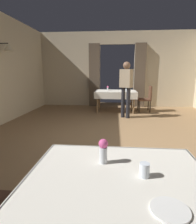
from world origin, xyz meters
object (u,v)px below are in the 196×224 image
dining_table_near (118,190)px  plate_near_c (170,210)px  dining_table_mid (116,93)px  glass_mid_b (127,90)px  flower_vase_near (103,150)px  glass_near_b (144,170)px  person_waiter_by_doorway (126,85)px  chair_mid_right (147,97)px  flower_vase_mid (108,88)px

dining_table_near → plate_near_c: size_ratio=6.30×
dining_table_mid → glass_mid_b: 0.42m
dining_table_mid → plate_near_c: plate_near_c is taller
flower_vase_near → glass_mid_b: flower_vase_near is taller
glass_near_b → person_waiter_by_doorway: size_ratio=0.06×
dining_table_mid → chair_mid_right: bearing=4.1°
flower_vase_mid → plate_near_c: bearing=-84.8°
person_waiter_by_doorway → flower_vase_mid: bearing=120.1°
dining_table_near → chair_mid_right: size_ratio=1.32×
flower_vase_mid → glass_mid_b: 0.70m
plate_near_c → glass_mid_b: bearing=88.7°
plate_near_c → flower_vase_mid: flower_vase_mid is taller
dining_table_mid → glass_near_b: size_ratio=15.47×
dining_table_near → plate_near_c: plate_near_c is taller
glass_mid_b → glass_near_b: bearing=-92.2°
glass_near_b → plate_near_c: bearing=-75.0°
dining_table_near → glass_near_b: glass_near_b is taller
person_waiter_by_doorway → chair_mid_right: bearing=52.0°
dining_table_mid → chair_mid_right: size_ratio=1.59×
glass_near_b → flower_vase_mid: size_ratio=0.57×
plate_near_c → person_waiter_by_doorway: bearing=89.4°
chair_mid_right → flower_vase_near: bearing=-102.3°
flower_vase_mid → chair_mid_right: bearing=-0.1°
chair_mid_right → glass_mid_b: bearing=-169.7°
plate_near_c → flower_vase_mid: (-0.55, 6.07, 0.08)m
dining_table_near → flower_vase_near: bearing=121.6°
dining_table_near → glass_mid_b: (0.38, 5.65, 0.14)m
flower_vase_mid → glass_mid_b: flower_vase_mid is taller
dining_table_near → person_waiter_by_doorway: bearing=86.4°
dining_table_near → plate_near_c: bearing=-49.4°
flower_vase_near → chair_mid_right: bearing=77.7°
dining_table_mid → glass_mid_b: (0.39, -0.05, 0.13)m
chair_mid_right → glass_near_b: chair_mid_right is taller
dining_table_mid → plate_near_c: (0.26, -5.99, 0.09)m
glass_mid_b → dining_table_near: bearing=-93.8°
chair_mid_right → flower_vase_near: flower_vase_near is taller
dining_table_near → plate_near_c: (0.25, -0.29, 0.10)m
plate_near_c → glass_mid_b: glass_mid_b is taller
flower_vase_mid → glass_mid_b: (0.68, -0.13, -0.04)m
chair_mid_right → flower_vase_near: (-1.22, -5.59, 0.34)m
dining_table_near → glass_mid_b: bearing=86.2°
plate_near_c → person_waiter_by_doorway: (0.05, 5.03, 0.27)m
dining_table_mid → chair_mid_right: (1.12, 0.08, -0.15)m
dining_table_near → glass_near_b: bearing=5.9°
dining_table_near → glass_mid_b: glass_mid_b is taller
dining_table_near → flower_vase_near: 0.29m
dining_table_near → flower_vase_near: flower_vase_near is taller
flower_vase_mid → person_waiter_by_doorway: bearing=-59.9°
dining_table_mid → flower_vase_near: (-0.10, -5.51, 0.18)m
person_waiter_by_doorway → glass_mid_b: bearing=84.9°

